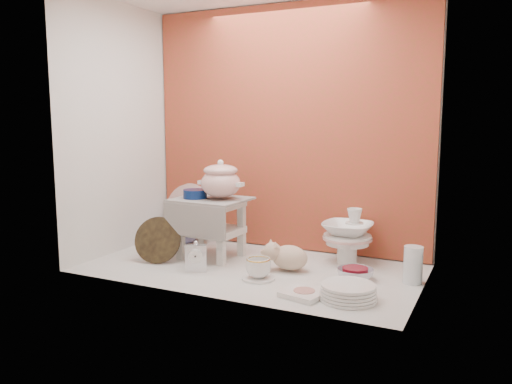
# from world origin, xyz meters

# --- Properties ---
(ground) EXTENTS (1.80, 1.80, 0.00)m
(ground) POSITION_xyz_m (0.00, 0.00, 0.00)
(ground) COLOR silver
(ground) RESTS_ON ground
(niche_shell) EXTENTS (1.86, 1.03, 1.53)m
(niche_shell) POSITION_xyz_m (0.00, 0.18, 0.93)
(niche_shell) COLOR #AD322B
(niche_shell) RESTS_ON ground
(step_stool) EXTENTS (0.42, 0.37, 0.35)m
(step_stool) POSITION_xyz_m (-0.31, 0.09, 0.18)
(step_stool) COLOR silver
(step_stool) RESTS_ON ground
(soup_tureen) EXTENTS (0.35, 0.35, 0.23)m
(soup_tureen) POSITION_xyz_m (-0.24, 0.10, 0.47)
(soup_tureen) COLOR white
(soup_tureen) RESTS_ON step_stool
(cobalt_bowl) EXTENTS (0.18, 0.18, 0.05)m
(cobalt_bowl) POSITION_xyz_m (-0.39, 0.06, 0.38)
(cobalt_bowl) COLOR #0B1F54
(cobalt_bowl) RESTS_ON step_stool
(floral_platter) EXTENTS (0.40, 0.17, 0.38)m
(floral_platter) POSITION_xyz_m (-0.69, 0.43, 0.19)
(floral_platter) COLOR silver
(floral_platter) RESTS_ON ground
(blue_white_vase) EXTENTS (0.30, 0.30, 0.24)m
(blue_white_vase) POSITION_xyz_m (-0.67, 0.33, 0.12)
(blue_white_vase) COLOR white
(blue_white_vase) RESTS_ON ground
(lacquer_tray) EXTENTS (0.29, 0.18, 0.26)m
(lacquer_tray) POSITION_xyz_m (-0.53, -0.13, 0.13)
(lacquer_tray) COLOR black
(lacquer_tray) RESTS_ON ground
(mantel_clock) EXTENTS (0.12, 0.08, 0.17)m
(mantel_clock) POSITION_xyz_m (-0.23, -0.19, 0.08)
(mantel_clock) COLOR silver
(mantel_clock) RESTS_ON ground
(plush_pig) EXTENTS (0.26, 0.18, 0.15)m
(plush_pig) POSITION_xyz_m (0.21, 0.04, 0.07)
(plush_pig) COLOR #C9AA8E
(plush_pig) RESTS_ON ground
(teacup_saucer) EXTENTS (0.21, 0.21, 0.01)m
(teacup_saucer) POSITION_xyz_m (0.12, -0.17, 0.01)
(teacup_saucer) COLOR white
(teacup_saucer) RESTS_ON ground
(gold_rim_teacup) EXTENTS (0.15, 0.15, 0.10)m
(gold_rim_teacup) POSITION_xyz_m (0.12, -0.17, 0.06)
(gold_rim_teacup) COLOR white
(gold_rim_teacup) RESTS_ON teacup_saucer
(lattice_dish) EXTENTS (0.22, 0.22, 0.03)m
(lattice_dish) POSITION_xyz_m (0.42, -0.30, 0.01)
(lattice_dish) COLOR white
(lattice_dish) RESTS_ON ground
(dinner_plate_stack) EXTENTS (0.32, 0.32, 0.07)m
(dinner_plate_stack) POSITION_xyz_m (0.62, -0.26, 0.04)
(dinner_plate_stack) COLOR white
(dinner_plate_stack) RESTS_ON ground
(crystal_bowl) EXTENTS (0.20, 0.20, 0.06)m
(crystal_bowl) POSITION_xyz_m (0.57, 0.04, 0.03)
(crystal_bowl) COLOR silver
(crystal_bowl) RESTS_ON ground
(clear_glass_vase) EXTENTS (0.11, 0.11, 0.19)m
(clear_glass_vase) POSITION_xyz_m (0.84, 0.11, 0.09)
(clear_glass_vase) COLOR silver
(clear_glass_vase) RESTS_ON ground
(porcelain_tower) EXTENTS (0.28, 0.28, 0.32)m
(porcelain_tower) POSITION_xyz_m (0.45, 0.31, 0.16)
(porcelain_tower) COLOR white
(porcelain_tower) RESTS_ON ground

